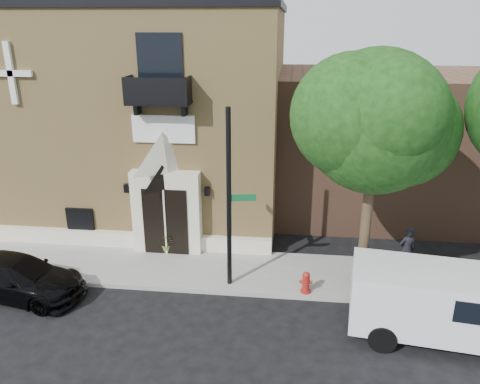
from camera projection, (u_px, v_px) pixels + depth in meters
The scene contains 12 objects.
ground at pixel (178, 292), 15.65m from camera, with size 120.00×120.00×0.00m, color black.
sidewalk at pixel (214, 270), 16.92m from camera, with size 42.00×3.00×0.15m, color gray.
church at pixel (151, 111), 21.81m from camera, with size 12.20×11.01×9.30m.
neighbour_building at pixel (473, 144), 21.70m from camera, with size 18.00×8.00×6.40m, color brown.
street_tree_left at pixel (378, 121), 13.34m from camera, with size 4.97×4.38×7.77m.
black_sedan at pixel (17, 277), 15.30m from camera, with size 1.87×4.59×1.33m, color black.
cargo_van at pixel (452, 304), 12.95m from camera, with size 5.36×2.71×2.09m.
street_sign at pixel (230, 200), 14.92m from camera, with size 1.03×0.95×6.00m.
fire_hydrant at pixel (306, 282), 15.27m from camera, with size 0.43×0.34×0.75m.
dumpster at pixel (434, 274), 15.38m from camera, with size 1.79×1.17×1.10m.
planter at pixel (168, 243), 17.99m from camera, with size 0.66×0.58×0.74m, color #5A752E.
pedestrian_near at pixel (407, 250), 16.38m from camera, with size 0.62×0.41×1.71m, color black.
Camera 1 is at (3.60, -13.25, 8.50)m, focal length 35.00 mm.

